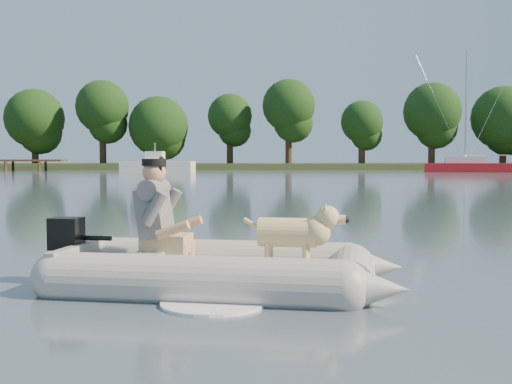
{
  "coord_description": "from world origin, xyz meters",
  "views": [
    {
      "loc": [
        0.19,
        -5.99,
        1.19
      ],
      "look_at": [
        0.21,
        2.24,
        0.75
      ],
      "focal_mm": 45.0,
      "sensor_mm": 36.0,
      "label": 1
    }
  ],
  "objects_px": {
    "motorboat": "(158,158)",
    "man": "(156,210)",
    "dinghy": "(222,230)",
    "sailboat": "(470,167)",
    "dog": "(287,238)"
  },
  "relations": [
    {
      "from": "dinghy",
      "to": "motorboat",
      "type": "height_order",
      "value": "motorboat"
    },
    {
      "from": "motorboat",
      "to": "sailboat",
      "type": "distance_m",
      "value": 25.77
    },
    {
      "from": "man",
      "to": "dog",
      "type": "bearing_deg",
      "value": 0.0
    },
    {
      "from": "dinghy",
      "to": "motorboat",
      "type": "relative_size",
      "value": 0.73
    },
    {
      "from": "motorboat",
      "to": "sailboat",
      "type": "bearing_deg",
      "value": 10.63
    },
    {
      "from": "dog",
      "to": "motorboat",
      "type": "relative_size",
      "value": 0.14
    },
    {
      "from": "man",
      "to": "sailboat",
      "type": "xyz_separation_m",
      "value": [
        18.87,
        47.4,
        -0.26
      ]
    },
    {
      "from": "dog",
      "to": "motorboat",
      "type": "xyz_separation_m",
      "value": [
        -7.99,
        45.31,
        0.67
      ]
    },
    {
      "from": "motorboat",
      "to": "man",
      "type": "bearing_deg",
      "value": -75.95
    },
    {
      "from": "man",
      "to": "sailboat",
      "type": "distance_m",
      "value": 51.02
    },
    {
      "from": "man",
      "to": "motorboat",
      "type": "xyz_separation_m",
      "value": [
        -6.78,
        45.09,
        0.43
      ]
    },
    {
      "from": "man",
      "to": "dog",
      "type": "distance_m",
      "value": 1.25
    },
    {
      "from": "dog",
      "to": "sailboat",
      "type": "distance_m",
      "value": 50.78
    },
    {
      "from": "dog",
      "to": "motorboat",
      "type": "distance_m",
      "value": 46.01
    },
    {
      "from": "motorboat",
      "to": "sailboat",
      "type": "relative_size",
      "value": 0.58
    }
  ]
}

